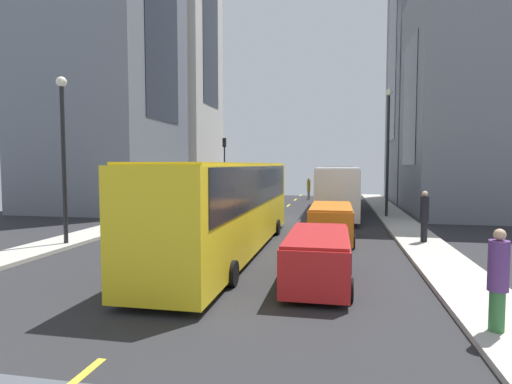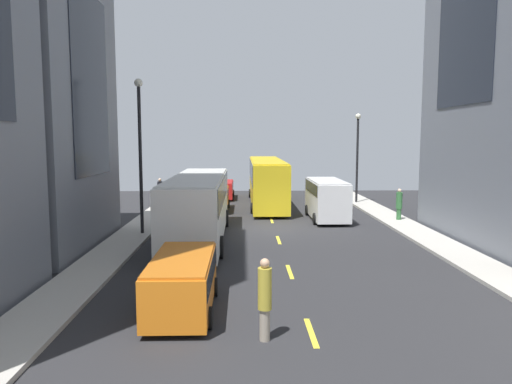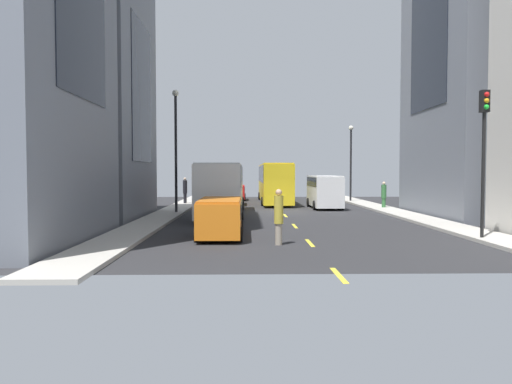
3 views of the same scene
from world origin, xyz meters
name	(u,v)px [view 3 (image 3 of 3)]	position (x,y,z in m)	size (l,w,h in m)	color
ground_plane	(282,212)	(0.00, 0.00, 0.00)	(41.63, 41.63, 0.00)	#28282B
sidewalk_west	(173,211)	(-7.81, 0.00, 0.07)	(2.01, 44.00, 0.15)	#B2ADA3
sidewalk_east	(390,211)	(7.81, 0.00, 0.07)	(2.01, 44.00, 0.15)	#B2ADA3
lane_stripe_0	(339,275)	(0.00, -21.00, 0.01)	(0.16, 2.00, 0.01)	yellow
lane_stripe_1	(310,243)	(0.00, -15.00, 0.01)	(0.16, 2.00, 0.01)	yellow
lane_stripe_2	(295,226)	(0.00, -9.00, 0.01)	(0.16, 2.00, 0.01)	yellow
lane_stripe_3	(285,216)	(0.00, -3.00, 0.01)	(0.16, 2.00, 0.01)	yellow
lane_stripe_4	(279,209)	(0.00, 3.00, 0.01)	(0.16, 2.00, 0.01)	yellow
lane_stripe_5	(274,204)	(0.00, 9.00, 0.01)	(0.16, 2.00, 0.01)	yellow
lane_stripe_6	(271,200)	(0.00, 15.00, 0.01)	(0.16, 2.00, 0.01)	yellow
lane_stripe_7	(268,197)	(0.00, 21.00, 0.01)	(0.16, 2.00, 0.01)	yellow
building_west_1	(63,92)	(-13.81, -4.21, 7.77)	(9.70, 9.54, 15.54)	slate
city_bus_white	(222,185)	(-4.12, -2.89, 2.01)	(2.80, 12.43, 3.35)	silver
streetcar_yellow	(274,180)	(0.04, 10.57, 2.13)	(2.70, 14.71, 3.59)	yellow
delivery_van_white	(324,189)	(3.58, 3.27, 1.51)	(2.25, 5.77, 2.58)	white
car_orange_0	(220,215)	(-3.69, -13.24, 0.99)	(1.97, 4.53, 1.69)	orange
car_red_1	(236,191)	(-3.61, 14.44, 0.90)	(1.95, 4.52, 1.52)	red
car_orange_2	(231,194)	(-3.87, 7.41, 0.99)	(2.04, 4.64, 1.67)	orange
pedestrian_crossing_mid	(279,215)	(-1.28, -15.46, 1.17)	(0.36, 0.36, 2.19)	gray
pedestrian_crossing_near	(185,190)	(-7.88, 7.52, 1.33)	(0.37, 0.37, 2.23)	black
pedestrian_walking_far	(384,194)	(7.99, 2.27, 1.18)	(0.39, 0.39, 1.96)	#336B38
pedestrian_waiting_curb	(202,187)	(-7.35, 17.62, 1.25)	(0.40, 0.40, 2.09)	#336B38
traffic_light_near_corner	(484,136)	(7.20, -14.57, 4.34)	(0.32, 0.44, 6.05)	black
streetlamp_near	(351,155)	(7.30, 10.78, 4.48)	(0.44, 0.44, 7.07)	black
streetlamp_far	(176,139)	(-7.30, -1.63, 5.09)	(0.44, 0.44, 8.22)	black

